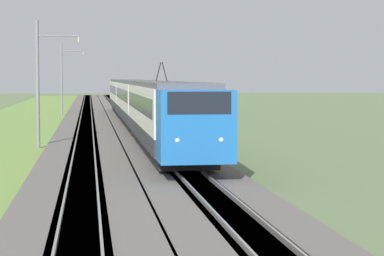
# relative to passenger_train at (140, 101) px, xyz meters

# --- Properties ---
(ballast_main) EXTENTS (240.00, 4.40, 0.30)m
(ballast_main) POSITION_rel_passenger_train_xyz_m (-8.88, 4.32, -2.25)
(ballast_main) COLOR #605B56
(ballast_main) RESTS_ON ground
(ballast_adjacent) EXTENTS (240.00, 4.40, 0.30)m
(ballast_adjacent) POSITION_rel_passenger_train_xyz_m (-8.88, 0.00, -2.25)
(ballast_adjacent) COLOR #605B56
(ballast_adjacent) RESTS_ON ground
(track_main) EXTENTS (240.00, 1.57, 0.45)m
(track_main) POSITION_rel_passenger_train_xyz_m (-8.88, 4.32, -2.24)
(track_main) COLOR #4C4238
(track_main) RESTS_ON ground
(track_adjacent) EXTENTS (240.00, 1.57, 0.45)m
(track_adjacent) POSITION_rel_passenger_train_xyz_m (-8.88, 0.00, -2.24)
(track_adjacent) COLOR #4C4238
(track_adjacent) RESTS_ON ground
(passenger_train) EXTENTS (64.73, 3.01, 5.11)m
(passenger_train) POSITION_rel_passenger_train_xyz_m (0.00, 0.00, 0.00)
(passenger_train) COLOR blue
(passenger_train) RESTS_ON ground
(catenary_mast_mid) EXTENTS (0.22, 2.56, 7.57)m
(catenary_mast_mid) POSITION_rel_passenger_train_xyz_m (-15.62, 6.94, 1.52)
(catenary_mast_mid) COLOR slate
(catenary_mast_mid) RESTS_ON ground
(catenary_mast_far) EXTENTS (0.22, 2.56, 8.04)m
(catenary_mast_far) POSITION_rel_passenger_train_xyz_m (23.38, 6.94, 1.76)
(catenary_mast_far) COLOR slate
(catenary_mast_far) RESTS_ON ground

